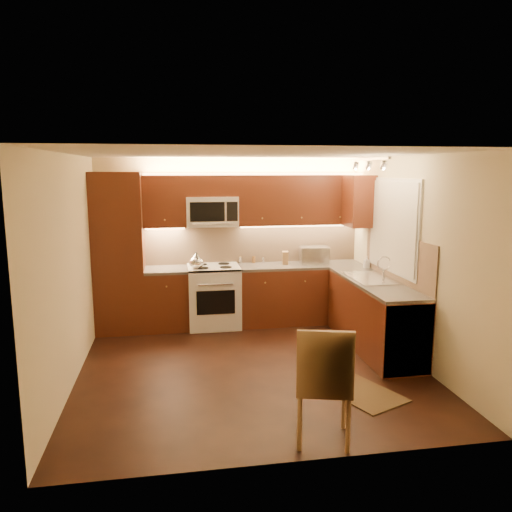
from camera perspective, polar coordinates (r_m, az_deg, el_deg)
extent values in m
cube|color=black|center=(6.11, -0.54, -12.55)|extent=(4.00, 4.00, 0.01)
cube|color=beige|center=(5.66, -0.58, 11.58)|extent=(4.00, 4.00, 0.01)
cube|color=beige|center=(7.71, -2.90, 1.78)|extent=(4.00, 0.01, 2.50)
cube|color=beige|center=(3.84, 4.18, -6.47)|extent=(4.00, 0.01, 2.50)
cube|color=beige|center=(5.79, -20.50, -1.52)|extent=(0.01, 4.00, 2.50)
cube|color=beige|center=(6.38, 17.48, -0.36)|extent=(0.01, 4.00, 2.50)
cube|color=#4D2210|center=(7.42, -15.38, 0.34)|extent=(0.70, 0.60, 2.30)
cube|color=#4D2210|center=(7.53, -10.11, -4.93)|extent=(0.62, 0.60, 0.86)
cube|color=#373532|center=(7.43, -10.21, -1.57)|extent=(0.62, 0.60, 0.04)
cube|color=#4D2210|center=(7.77, 5.08, -4.35)|extent=(1.92, 0.60, 0.86)
cube|color=#373532|center=(7.67, 5.13, -1.09)|extent=(1.92, 0.60, 0.04)
cube|color=#4D2210|center=(6.79, 13.32, -6.67)|extent=(0.60, 2.00, 0.86)
cube|color=#373532|center=(6.68, 13.47, -2.97)|extent=(0.60, 2.00, 0.04)
cube|color=silver|center=(6.18, 15.85, -8.44)|extent=(0.58, 0.60, 0.84)
cube|color=tan|center=(7.76, -0.32, 1.47)|extent=(3.30, 0.02, 0.60)
cube|color=tan|center=(6.73, 15.85, -0.19)|extent=(0.02, 2.00, 0.60)
cube|color=#4D2210|center=(7.42, -10.44, 6.17)|extent=(0.62, 0.35, 0.75)
cube|color=#4D2210|center=(7.67, 5.00, 6.41)|extent=(1.92, 0.35, 0.75)
cube|color=#4D2210|center=(7.43, -5.12, 8.00)|extent=(0.76, 0.35, 0.31)
cube|color=#4D2210|center=(7.51, 11.67, 6.17)|extent=(0.35, 0.50, 0.75)
cube|color=silver|center=(6.81, 15.43, 3.34)|extent=(0.03, 1.44, 1.24)
cube|color=silver|center=(6.80, 15.28, 3.34)|extent=(0.02, 1.36, 1.16)
cube|color=silver|center=(6.46, 12.79, 10.76)|extent=(0.04, 1.20, 0.03)
cube|color=silver|center=(7.75, 6.61, 0.12)|extent=(0.46, 0.37, 0.26)
cube|color=olive|center=(7.65, 3.37, -0.20)|extent=(0.11, 0.15, 0.19)
cylinder|color=silver|center=(7.72, -1.80, -0.47)|extent=(0.05, 0.05, 0.10)
cylinder|color=brown|center=(7.74, -0.26, -0.40)|extent=(0.05, 0.05, 0.10)
cylinder|color=silver|center=(7.73, 0.84, -0.47)|extent=(0.05, 0.05, 0.09)
cylinder|color=#A27130|center=(7.72, -1.80, -0.45)|extent=(0.06, 0.06, 0.10)
imported|color=silver|center=(7.54, 12.54, -0.67)|extent=(0.08, 0.08, 0.17)
cube|color=black|center=(5.57, 12.00, -15.01)|extent=(0.87, 1.01, 0.01)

